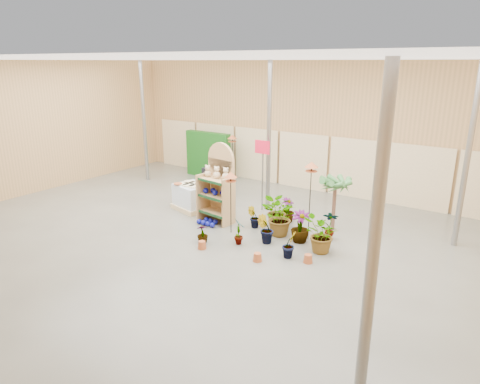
# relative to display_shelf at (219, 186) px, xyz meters

# --- Properties ---
(room) EXTENTS (15.20, 12.10, 4.70)m
(room) POSITION_rel_display_shelf_xyz_m (0.43, -0.60, 1.17)
(room) COLOR #54534A
(room) RESTS_ON ground
(display_shelf) EXTENTS (1.02, 0.72, 2.29)m
(display_shelf) POSITION_rel_display_shelf_xyz_m (0.00, 0.00, 0.00)
(display_shelf) COLOR #AC8352
(display_shelf) RESTS_ON ground
(teddy_bears) EXTENTS (0.84, 0.21, 0.35)m
(teddy_bears) POSITION_rel_display_shelf_xyz_m (0.02, -0.11, 0.40)
(teddy_bears) COLOR beige
(teddy_bears) RESTS_ON display_shelf
(gazing_balls_shelf) EXTENTS (0.84, 0.29, 0.16)m
(gazing_balls_shelf) POSITION_rel_display_shelf_xyz_m (0.00, -0.14, -0.15)
(gazing_balls_shelf) COLOR navy
(gazing_balls_shelf) RESTS_ON display_shelf
(gazing_balls_floor) EXTENTS (0.63, 0.39, 0.15)m
(gazing_balls_floor) POSITION_rel_display_shelf_xyz_m (-0.07, -0.46, -0.97)
(gazing_balls_floor) COLOR navy
(gazing_balls_floor) RESTS_ON ground
(pallet_stack) EXTENTS (1.31, 1.18, 0.83)m
(pallet_stack) POSITION_rel_display_shelf_xyz_m (-1.32, 0.33, -0.64)
(pallet_stack) COLOR #CBB281
(pallet_stack) RESTS_ON ground
(charcoal_planters) EXTENTS (0.80, 0.50, 1.00)m
(charcoal_planters) POSITION_rel_display_shelf_xyz_m (-1.78, 1.79, -0.63)
(charcoal_planters) COLOR black
(charcoal_planters) RESTS_ON ground
(trellis_stock) EXTENTS (2.00, 0.30, 1.80)m
(trellis_stock) POSITION_rel_display_shelf_xyz_m (-3.37, 3.69, -0.15)
(trellis_stock) COLOR #144F13
(trellis_stock) RESTS_ON ground
(offer_sign) EXTENTS (0.50, 0.08, 2.20)m
(offer_sign) POSITION_rel_display_shelf_xyz_m (0.53, 1.47, 0.52)
(offer_sign) COLOR gray
(offer_sign) RESTS_ON ground
(bird_table_front) EXTENTS (0.34, 0.34, 1.69)m
(bird_table_front) POSITION_rel_display_shelf_xyz_m (0.81, -0.56, 0.52)
(bird_table_front) COLOR black
(bird_table_front) RESTS_ON ground
(bird_table_right) EXTENTS (0.34, 0.34, 2.07)m
(bird_table_right) POSITION_rel_display_shelf_xyz_m (2.73, 0.22, 0.88)
(bird_table_right) COLOR black
(bird_table_right) RESTS_ON ground
(bird_table_back) EXTENTS (0.34, 0.34, 1.91)m
(bird_table_back) POSITION_rel_display_shelf_xyz_m (-1.80, 3.16, 0.73)
(bird_table_back) COLOR black
(bird_table_back) RESTS_ON ground
(palm) EXTENTS (0.70, 0.70, 1.59)m
(palm) POSITION_rel_display_shelf_xyz_m (2.98, 1.22, 0.30)
(palm) COLOR brown
(palm) RESTS_ON ground
(potted_plant_0) EXTENTS (0.45, 0.44, 0.71)m
(potted_plant_0) POSITION_rel_display_shelf_xyz_m (1.43, -1.07, -0.69)
(potted_plant_0) COLOR #3A7336
(potted_plant_0) RESTS_ON ground
(potted_plant_1) EXTENTS (0.53, 0.53, 0.76)m
(potted_plant_1) POSITION_rel_display_shelf_xyz_m (1.94, -0.63, -0.67)
(potted_plant_1) COLOR #3A7336
(potted_plant_1) RESTS_ON ground
(potted_plant_2) EXTENTS (1.16, 1.10, 1.01)m
(potted_plant_2) POSITION_rel_display_shelf_xyz_m (1.94, -0.01, -0.54)
(potted_plant_2) COLOR #3A7336
(potted_plant_2) RESTS_ON ground
(potted_plant_3) EXTENTS (0.64, 0.64, 0.83)m
(potted_plant_3) POSITION_rel_display_shelf_xyz_m (2.63, -0.06, -0.63)
(potted_plant_3) COLOR #3A7336
(potted_plant_3) RESTS_ON ground
(potted_plant_4) EXTENTS (0.47, 0.37, 0.78)m
(potted_plant_4) POSITION_rel_display_shelf_xyz_m (3.19, 0.54, -0.65)
(potted_plant_4) COLOR #3A7336
(potted_plant_4) RESTS_ON ground
(potted_plant_5) EXTENTS (0.43, 0.43, 0.62)m
(potted_plant_5) POSITION_rel_display_shelf_xyz_m (1.12, 0.09, -0.74)
(potted_plant_5) COLOR #3A7336
(potted_plant_5) RESTS_ON ground
(potted_plant_6) EXTENTS (1.00, 0.95, 0.88)m
(potted_plant_6) POSITION_rel_display_shelf_xyz_m (1.60, 0.60, -0.61)
(potted_plant_6) COLOR #3A7336
(potted_plant_6) RESTS_ON ground
(potted_plant_7) EXTENTS (0.38, 0.38, 0.49)m
(potted_plant_7) POSITION_rel_display_shelf_xyz_m (0.61, -1.52, -0.80)
(potted_plant_7) COLOR #3A7336
(potted_plant_7) RESTS_ON ground
(potted_plant_9) EXTENTS (0.36, 0.41, 0.65)m
(potted_plant_9) POSITION_rel_display_shelf_xyz_m (2.83, -1.01, -0.72)
(potted_plant_9) COLOR #3A7336
(potted_plant_9) RESTS_ON ground
(potted_plant_10) EXTENTS (0.83, 0.92, 0.93)m
(potted_plant_10) POSITION_rel_display_shelf_xyz_m (3.35, -0.37, -0.58)
(potted_plant_10) COLOR #3A7336
(potted_plant_10) RESTS_ON ground
(potted_plant_11) EXTENTS (0.45, 0.45, 0.71)m
(potted_plant_11) POSITION_rel_display_shelf_xyz_m (1.66, 1.04, -0.69)
(potted_plant_11) COLOR #3A7336
(potted_plant_11) RESTS_ON ground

